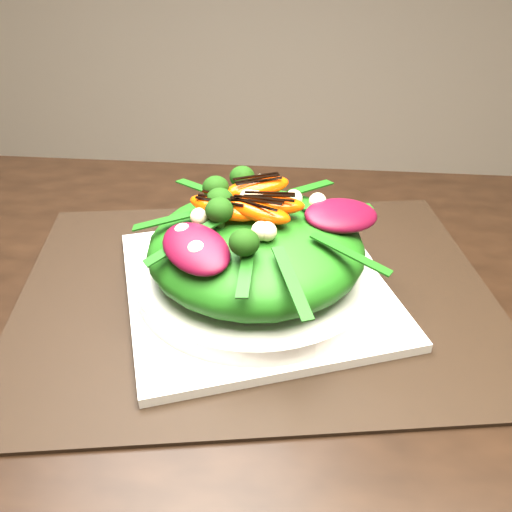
# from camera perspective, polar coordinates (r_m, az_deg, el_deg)

# --- Properties ---
(dining_table) EXTENTS (1.60, 0.90, 0.75)m
(dining_table) POSITION_cam_1_polar(r_m,az_deg,el_deg) (0.50, -0.69, -14.16)
(dining_table) COLOR black
(dining_table) RESTS_ON floor
(placemat) EXTENTS (0.55, 0.46, 0.00)m
(placemat) POSITION_cam_1_polar(r_m,az_deg,el_deg) (0.58, 0.00, -3.76)
(placemat) COLOR black
(placemat) RESTS_ON dining_table
(plate_base) EXTENTS (0.34, 0.34, 0.01)m
(plate_base) POSITION_cam_1_polar(r_m,az_deg,el_deg) (0.58, 0.00, -3.20)
(plate_base) COLOR silver
(plate_base) RESTS_ON placemat
(salad_bowl) EXTENTS (0.33, 0.33, 0.02)m
(salad_bowl) POSITION_cam_1_polar(r_m,az_deg,el_deg) (0.57, 0.00, -2.04)
(salad_bowl) COLOR silver
(salad_bowl) RESTS_ON plate_base
(lettuce_mound) EXTENTS (0.29, 0.29, 0.07)m
(lettuce_mound) POSITION_cam_1_polar(r_m,az_deg,el_deg) (0.55, 0.00, 0.90)
(lettuce_mound) COLOR #1F5E11
(lettuce_mound) RESTS_ON salad_bowl
(radicchio_leaf) EXTENTS (0.09, 0.08, 0.02)m
(radicchio_leaf) POSITION_cam_1_polar(r_m,az_deg,el_deg) (0.55, 8.97, 4.25)
(radicchio_leaf) COLOR #460719
(radicchio_leaf) RESTS_ON lettuce_mound
(orange_segment) EXTENTS (0.07, 0.03, 0.02)m
(orange_segment) POSITION_cam_1_polar(r_m,az_deg,el_deg) (0.53, -1.46, 5.51)
(orange_segment) COLOR #EB3903
(orange_segment) RESTS_ON lettuce_mound
(broccoli_floret) EXTENTS (0.04, 0.04, 0.04)m
(broccoli_floret) POSITION_cam_1_polar(r_m,az_deg,el_deg) (0.57, -6.92, 7.18)
(broccoli_floret) COLOR #0F360A
(broccoli_floret) RESTS_ON lettuce_mound
(macadamia_nut) EXTENTS (0.02, 0.02, 0.02)m
(macadamia_nut) POSITION_cam_1_polar(r_m,az_deg,el_deg) (0.50, 4.77, 2.78)
(macadamia_nut) COLOR beige
(macadamia_nut) RESTS_ON lettuce_mound
(balsamic_drizzle) EXTENTS (0.04, 0.00, 0.00)m
(balsamic_drizzle) POSITION_cam_1_polar(r_m,az_deg,el_deg) (0.53, -1.48, 6.44)
(balsamic_drizzle) COLOR black
(balsamic_drizzle) RESTS_ON orange_segment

